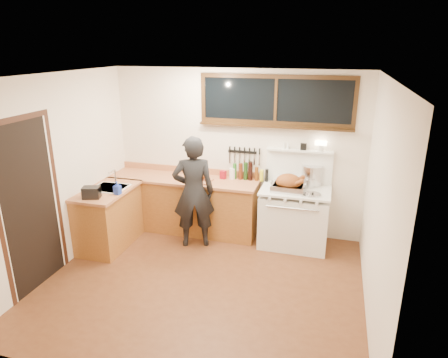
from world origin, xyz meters
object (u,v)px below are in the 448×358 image
(roast_turkey, at_px, (289,184))
(vintage_stove, at_px, (294,216))
(man, at_px, (194,192))
(cutting_board, at_px, (199,178))

(roast_turkey, bearing_deg, vintage_stove, 48.68)
(man, height_order, roast_turkey, man)
(vintage_stove, relative_size, roast_turkey, 3.07)
(vintage_stove, height_order, man, man)
(cutting_board, xyz_separation_m, roast_turkey, (1.41, -0.07, 0.05))
(man, bearing_deg, roast_turkey, 13.05)
(vintage_stove, distance_m, cutting_board, 1.58)
(cutting_board, height_order, roast_turkey, roast_turkey)
(vintage_stove, bearing_deg, roast_turkey, -131.32)
(vintage_stove, xyz_separation_m, roast_turkey, (-0.10, -0.11, 0.54))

